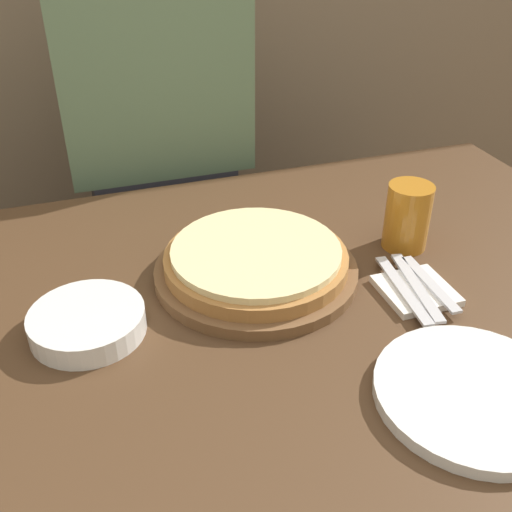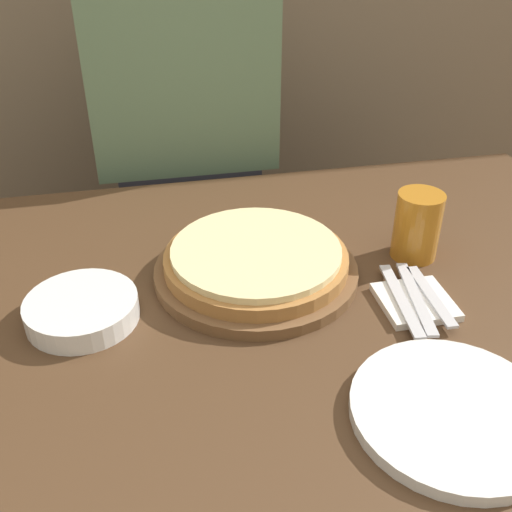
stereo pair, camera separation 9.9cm
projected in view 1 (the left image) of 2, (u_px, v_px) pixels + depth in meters
dining_table at (277, 457)px, 1.15m from camera, size 1.38×0.95×0.74m
pizza_on_board at (256, 263)px, 1.00m from camera, size 0.34×0.34×0.06m
beer_glass at (408, 214)px, 1.06m from camera, size 0.08×0.08×0.12m
dinner_plate at (473, 394)px, 0.77m from camera, size 0.26×0.26×0.02m
side_bowl at (87, 322)px, 0.88m from camera, size 0.17×0.17×0.04m
napkin_stack at (416, 291)px, 0.96m from camera, size 0.11×0.11×0.01m
fork at (403, 289)px, 0.95m from camera, size 0.04×0.19×0.00m
dinner_knife at (417, 286)px, 0.96m from camera, size 0.05×0.19×0.00m
spoon at (430, 283)px, 0.97m from camera, size 0.02×0.16×0.00m
diner_person at (163, 190)px, 1.49m from camera, size 0.42×0.20×1.33m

